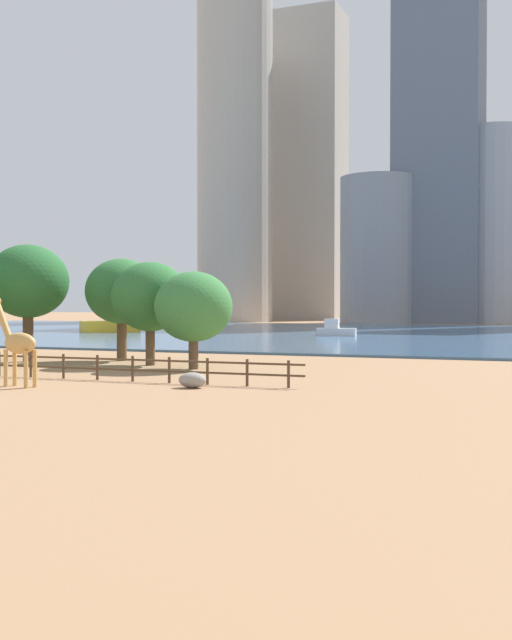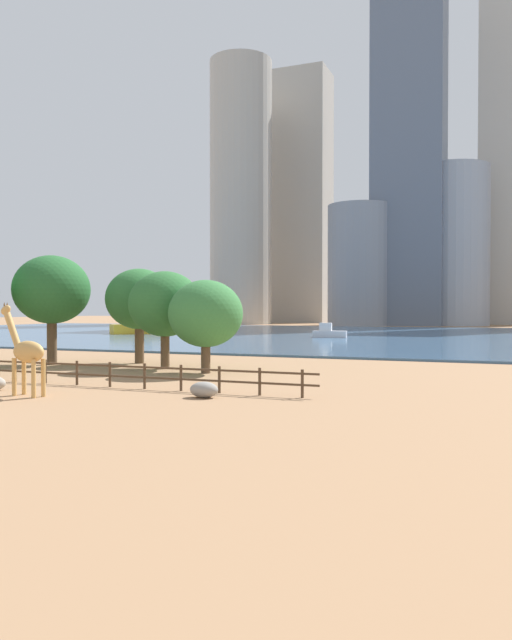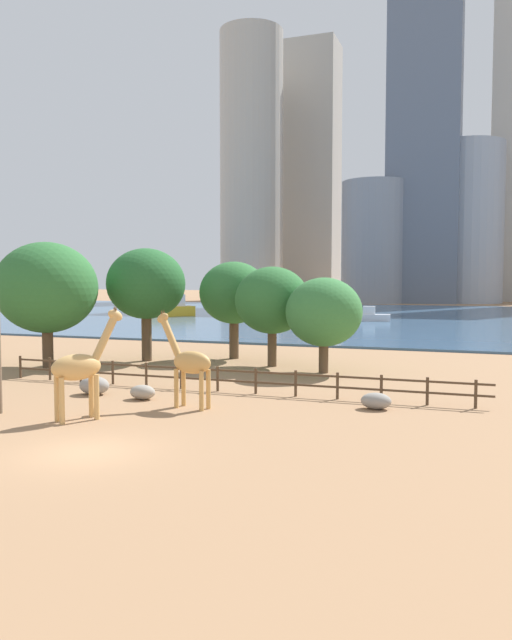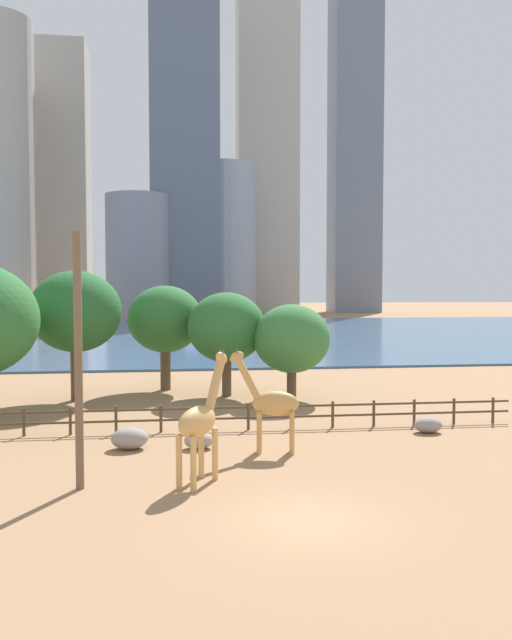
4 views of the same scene
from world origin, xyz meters
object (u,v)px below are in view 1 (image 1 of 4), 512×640
object	(u,v)px
giraffe_companion	(18,343)
tree_center_broad	(122,292)
tree_right_tall	(28,282)
boat_sailboat	(335,330)
boulder_by_pole	(192,380)
boat_ferry	(112,324)
tree_left_small	(150,297)
tree_right_small	(193,307)

from	to	relation	value
giraffe_companion	tree_center_broad	size ratio (longest dim) A/B	0.62
tree_center_broad	tree_right_tall	bearing A→B (deg)	-148.35
boat_sailboat	tree_center_broad	bearing A→B (deg)	-102.72
boulder_by_pole	boat_sailboat	distance (m)	56.62
tree_center_broad	boat_sailboat	bearing A→B (deg)	85.63
boulder_by_pole	boat_ferry	distance (m)	69.12
boulder_by_pole	boat_sailboat	bearing A→B (deg)	99.62
giraffe_companion	tree_left_small	world-z (taller)	tree_left_small
tree_left_small	tree_right_small	world-z (taller)	tree_left_small
tree_left_small	boat_sailboat	xyz separation A→B (m)	(-0.75, 44.44, -3.51)
giraffe_companion	tree_left_small	distance (m)	14.19
giraffe_companion	boat_ferry	xyz separation A→B (m)	(-32.06, 58.96, -0.77)
giraffe_companion	tree_center_broad	distance (m)	17.76
tree_right_small	boat_sailboat	bearing A→B (deg)	95.77
tree_center_broad	giraffe_companion	bearing A→B (deg)	-74.57
boulder_by_pole	tree_left_small	bearing A→B (deg)	127.44
tree_center_broad	tree_right_small	distance (m)	9.13
tree_right_tall	giraffe_companion	bearing A→B (deg)	-53.67
boat_ferry	boat_sailboat	size ratio (longest dim) A/B	1.57
giraffe_companion	tree_right_small	size ratio (longest dim) A/B	0.75
giraffe_companion	boat_sailboat	world-z (taller)	giraffe_companion
tree_left_small	tree_right_small	size ratio (longest dim) A/B	1.12
giraffe_companion	tree_right_small	xyz separation A→B (m)	(3.16, 12.34, 1.67)
tree_center_broad	tree_right_tall	world-z (taller)	tree_right_tall
tree_left_small	tree_right_small	bearing A→B (deg)	-22.86
tree_right_small	boat_sailboat	world-z (taller)	tree_right_small
tree_center_broad	boat_sailboat	world-z (taller)	tree_center_broad
tree_right_small	boat_ferry	xyz separation A→B (m)	(-35.22, 46.62, -2.44)
tree_right_tall	tree_left_small	distance (m)	9.33
tree_left_small	boat_ferry	distance (m)	54.88
boulder_by_pole	tree_center_broad	xyz separation A→B (m)	(-12.63, 14.31, 4.40)
giraffe_companion	boat_sailboat	distance (m)	58.46
tree_right_small	boat_ferry	world-z (taller)	boat_ferry
tree_center_broad	boat_sailboat	xyz separation A→B (m)	(3.17, 41.51, -3.90)
giraffe_companion	boat_ferry	size ratio (longest dim) A/B	0.60
boulder_by_pole	tree_right_small	distance (m)	11.36
boulder_by_pole	tree_center_broad	bearing A→B (deg)	131.43
boat_ferry	boat_sailboat	xyz separation A→B (m)	(30.56, -0.53, -0.45)
tree_right_tall	boat_ferry	size ratio (longest dim) A/B	1.09
boulder_by_pole	tree_left_small	size ratio (longest dim) A/B	0.21
tree_right_tall	boat_ferry	xyz separation A→B (m)	(-22.04, 45.34, -4.12)
tree_center_broad	boat_ferry	distance (m)	50.29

